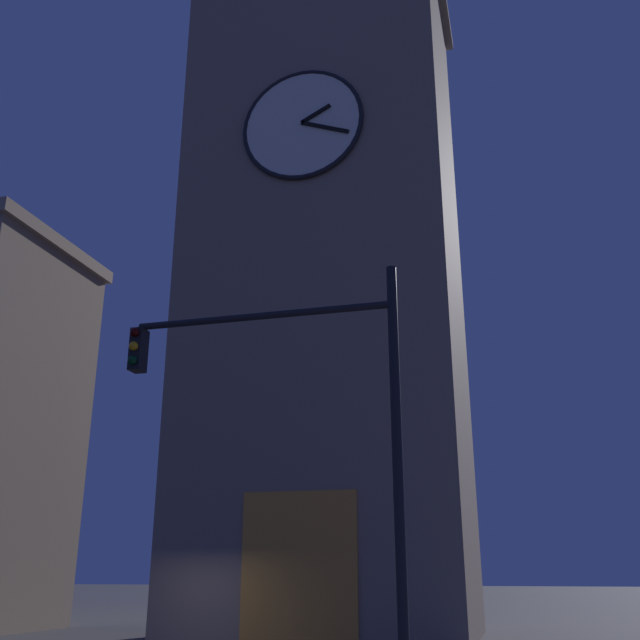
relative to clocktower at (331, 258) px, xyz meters
The scene contains 2 objects.
clocktower is the anchor object (origin of this frame).
traffic_signal_mid 15.16m from the clocktower, 102.31° to the left, with size 4.63×0.41×6.57m.
Camera 1 is at (-8.51, 17.47, 1.88)m, focal length 41.15 mm.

